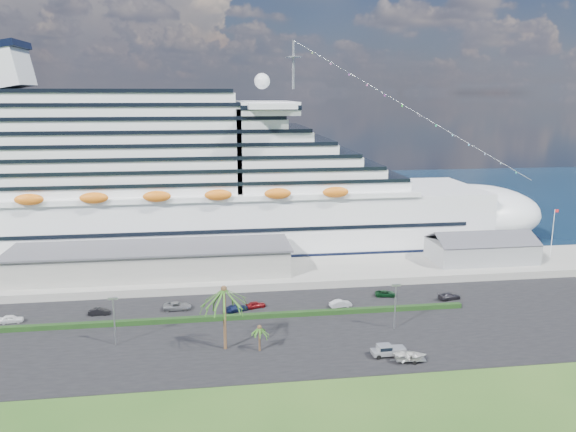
{
  "coord_description": "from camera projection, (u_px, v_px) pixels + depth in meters",
  "views": [
    {
      "loc": [
        -11.45,
        -81.61,
        41.03
      ],
      "look_at": [
        3.94,
        30.0,
        16.3
      ],
      "focal_mm": 35.0,
      "sensor_mm": 36.0,
      "label": 1
    }
  ],
  "objects": [
    {
      "name": "parked_car_2",
      "position": [
        177.0,
        306.0,
        108.17
      ],
      "size": [
        5.34,
        2.46,
        1.48
      ],
      "primitive_type": "imported",
      "rotation": [
        0.0,
        0.0,
        1.57
      ],
      "color": "gray",
      "rests_on": "asphalt_lot"
    },
    {
      "name": "palm_short",
      "position": [
        259.0,
        330.0,
        90.32
      ],
      "size": [
        3.53,
        3.53,
        4.56
      ],
      "color": "#47301E",
      "rests_on": "ground"
    },
    {
      "name": "cruise_ship",
      "position": [
        172.0,
        189.0,
        144.76
      ],
      "size": [
        191.0,
        38.0,
        54.0
      ],
      "color": "silver",
      "rests_on": "ground"
    },
    {
      "name": "parked_car_6",
      "position": [
        386.0,
        293.0,
        115.29
      ],
      "size": [
        4.69,
        2.76,
        1.22
      ],
      "primitive_type": "imported",
      "rotation": [
        0.0,
        0.0,
        1.4
      ],
      "color": "#0D3417",
      "rests_on": "asphalt_lot"
    },
    {
      "name": "asphalt_lot",
      "position": [
        281.0,
        328.0,
        99.92
      ],
      "size": [
        140.0,
        38.0,
        0.12
      ],
      "primitive_type": "cube",
      "color": "black",
      "rests_on": "ground"
    },
    {
      "name": "parked_car_0",
      "position": [
        11.0,
        319.0,
        102.02
      ],
      "size": [
        4.32,
        2.0,
        1.43
      ],
      "primitive_type": "imported",
      "rotation": [
        0.0,
        0.0,
        1.64
      ],
      "color": "white",
      "rests_on": "asphalt_lot"
    },
    {
      "name": "pickup_truck",
      "position": [
        388.0,
        350.0,
        88.96
      ],
      "size": [
        5.51,
        2.21,
        1.92
      ],
      "color": "black",
      "rests_on": "asphalt_lot"
    },
    {
      "name": "palm_tall",
      "position": [
        224.0,
        296.0,
        89.85
      ],
      "size": [
        8.82,
        8.82,
        11.13
      ],
      "color": "#47301E",
      "rests_on": "ground"
    },
    {
      "name": "parked_car_1",
      "position": [
        99.0,
        312.0,
        105.63
      ],
      "size": [
        4.05,
        1.48,
        1.33
      ],
      "primitive_type": "imported",
      "rotation": [
        0.0,
        0.0,
        1.59
      ],
      "color": "black",
      "rests_on": "asphalt_lot"
    },
    {
      "name": "ground",
      "position": [
        289.0,
        357.0,
        89.29
      ],
      "size": [
        420.0,
        420.0,
        0.0
      ],
      "primitive_type": "plane",
      "color": "#254C19",
      "rests_on": "ground"
    },
    {
      "name": "water",
      "position": [
        242.0,
        202.0,
        215.07
      ],
      "size": [
        420.0,
        160.0,
        0.02
      ],
      "primitive_type": "cube",
      "color": "black",
      "rests_on": "ground"
    },
    {
      "name": "lamp_post_right",
      "position": [
        395.0,
        301.0,
        98.55
      ],
      "size": [
        1.6,
        0.35,
        8.27
      ],
      "color": "gray",
      "rests_on": "asphalt_lot"
    },
    {
      "name": "wharf",
      "position": [
        265.0,
        273.0,
        127.8
      ],
      "size": [
        240.0,
        20.0,
        1.8
      ],
      "primitive_type": "cube",
      "color": "gray",
      "rests_on": "ground"
    },
    {
      "name": "port_shed",
      "position": [
        481.0,
        250.0,
        133.99
      ],
      "size": [
        24.0,
        12.31,
        7.37
      ],
      "color": "gray",
      "rests_on": "wharf"
    },
    {
      "name": "flagpole",
      "position": [
        553.0,
        232.0,
        135.57
      ],
      "size": [
        1.08,
        0.16,
        12.0
      ],
      "color": "silver",
      "rests_on": "wharf"
    },
    {
      "name": "terminal_building",
      "position": [
        152.0,
        260.0,
        123.58
      ],
      "size": [
        61.0,
        15.0,
        6.3
      ],
      "color": "gray",
      "rests_on": "wharf"
    },
    {
      "name": "boat_trailer",
      "position": [
        410.0,
        356.0,
        86.9
      ],
      "size": [
        5.92,
        4.09,
        1.67
      ],
      "color": "gray",
      "rests_on": "asphalt_lot"
    },
    {
      "name": "parked_car_3",
      "position": [
        237.0,
        308.0,
        107.45
      ],
      "size": [
        5.05,
        3.49,
        1.36
      ],
      "primitive_type": "imported",
      "rotation": [
        0.0,
        0.0,
        1.95
      ],
      "color": "#11193B",
      "rests_on": "asphalt_lot"
    },
    {
      "name": "parked_car_5",
      "position": [
        341.0,
        304.0,
        109.46
      ],
      "size": [
        4.54,
        2.27,
        1.43
      ],
      "primitive_type": "imported",
      "rotation": [
        0.0,
        0.0,
        1.75
      ],
      "color": "silver",
      "rests_on": "asphalt_lot"
    },
    {
      "name": "hedge",
      "position": [
        234.0,
        317.0,
        103.58
      ],
      "size": [
        88.0,
        1.1,
        0.9
      ],
      "primitive_type": "cube",
      "color": "black",
      "rests_on": "asphalt_lot"
    },
    {
      "name": "parked_car_7",
      "position": [
        449.0,
        296.0,
        113.52
      ],
      "size": [
        5.11,
        2.97,
        1.39
      ],
      "primitive_type": "imported",
      "rotation": [
        0.0,
        0.0,
        1.79
      ],
      "color": "#242329",
      "rests_on": "asphalt_lot"
    },
    {
      "name": "parked_car_4",
      "position": [
        256.0,
        305.0,
        109.11
      ],
      "size": [
        4.15,
        2.56,
        1.32
      ],
      "primitive_type": "imported",
      "rotation": [
        0.0,
        0.0,
        1.85
      ],
      "color": "maroon",
      "rests_on": "asphalt_lot"
    },
    {
      "name": "lamp_post_left",
      "position": [
        114.0,
        315.0,
        92.15
      ],
      "size": [
        1.6,
        0.35,
        8.27
      ],
      "color": "gray",
      "rests_on": "asphalt_lot"
    }
  ]
}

